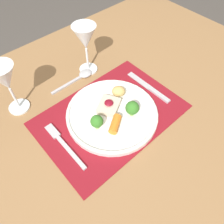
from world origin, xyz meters
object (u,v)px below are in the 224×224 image
dinner_plate (112,113)px  wine_glass_near (85,39)px  spoon (81,76)px  fork (62,143)px  wine_glass_far (5,80)px  knife (151,89)px

dinner_plate → wine_glass_near: bearing=70.4°
dinner_plate → wine_glass_near: size_ratio=1.59×
spoon → fork: bearing=-137.4°
spoon → wine_glass_far: bearing=175.8°
wine_glass_far → spoon: bearing=-5.1°
knife → wine_glass_near: size_ratio=1.03×
fork → spoon: bearing=41.7°
knife → wine_glass_far: size_ratio=1.07×
wine_glass_near → wine_glass_far: size_ratio=1.04×
fork → dinner_plate: bearing=-7.4°
wine_glass_near → fork: bearing=-141.5°
fork → knife: 0.36m
dinner_plate → fork: bearing=172.7°
dinner_plate → wine_glass_near: wine_glass_near is taller
knife → wine_glass_near: 0.29m
wine_glass_near → wine_glass_far: wine_glass_near is taller
fork → spoon: (0.21, 0.19, 0.00)m
knife → dinner_plate: bearing=178.8°
spoon → wine_glass_far: (-0.24, 0.02, 0.12)m
dinner_plate → wine_glass_near: (0.08, 0.23, 0.12)m
dinner_plate → knife: dinner_plate is taller
fork → wine_glass_near: (0.26, 0.21, 0.13)m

